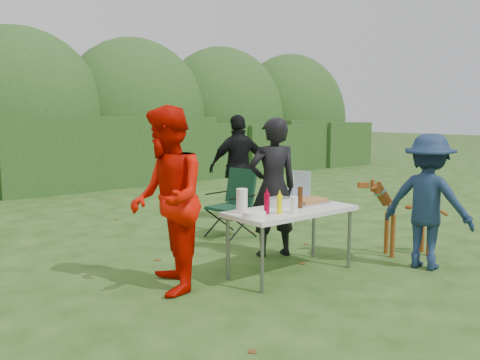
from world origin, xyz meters
TOP-DOWN VIEW (x-y plane):
  - ground at (0.00, 0.00)m, footprint 80.00×80.00m
  - hedge_row at (0.00, 8.00)m, footprint 22.00×1.40m
  - shrub_backdrop at (0.00, 9.60)m, footprint 20.00×2.60m
  - folding_table at (0.12, 0.05)m, footprint 1.50×0.70m
  - person_cook at (0.46, 0.72)m, footprint 0.74×0.62m
  - person_red_jacket at (-1.25, 0.43)m, footprint 1.03×1.13m
  - person_black_puffy at (1.56, 2.74)m, footprint 1.13×0.74m
  - child at (1.50, -0.79)m, footprint 0.81×1.12m
  - dog at (1.82, -0.35)m, footprint 1.05×0.84m
  - camping_chair at (0.64, 1.82)m, footprint 0.70×0.70m
  - lawn_chair at (2.20, 2.11)m, footprint 0.60×0.60m
  - food_tray at (0.52, 0.16)m, footprint 0.45×0.30m
  - focaccia_bread at (0.52, 0.16)m, footprint 0.40×0.26m
  - mustard_bottle at (-0.18, -0.07)m, footprint 0.06×0.06m
  - ketchup_bottle at (-0.29, 0.01)m, footprint 0.06×0.06m
  - beer_bottle at (0.23, 0.02)m, footprint 0.06×0.06m
  - paper_towel_roll at (-0.46, 0.22)m, footprint 0.12×0.12m
  - cup_stack at (-0.04, -0.14)m, footprint 0.08×0.08m
  - pasta_bowl at (0.13, 0.24)m, footprint 0.26×0.26m
  - plate_stack at (-0.49, -0.02)m, footprint 0.24×0.24m

SIDE VIEW (x-z plane):
  - ground at x=0.00m, z-range 0.00..0.00m
  - lawn_chair at x=2.20m, z-range 0.00..0.84m
  - dog at x=1.82m, z-range 0.00..0.94m
  - camping_chair at x=0.64m, z-range 0.00..1.00m
  - folding_table at x=0.12m, z-range 0.32..1.06m
  - food_tray at x=0.52m, z-range 0.74..0.76m
  - plate_stack at x=-0.49m, z-range 0.74..0.79m
  - focaccia_bread at x=0.52m, z-range 0.76..0.80m
  - child at x=1.50m, z-range 0.00..1.57m
  - pasta_bowl at x=0.13m, z-range 0.74..0.84m
  - cup_stack at x=-0.04m, z-range 0.74..0.92m
  - mustard_bottle at x=-0.18m, z-range 0.74..0.94m
  - hedge_row at x=0.00m, z-range 0.00..1.70m
  - ketchup_bottle at x=-0.29m, z-range 0.74..0.96m
  - beer_bottle at x=0.23m, z-range 0.74..0.98m
  - paper_towel_roll at x=-0.46m, z-range 0.74..1.00m
  - person_cook at x=0.46m, z-range 0.00..1.75m
  - person_black_puffy at x=1.56m, z-range 0.00..1.78m
  - person_red_jacket at x=-1.25m, z-range 0.00..1.88m
  - shrub_backdrop at x=0.00m, z-range 0.00..3.20m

